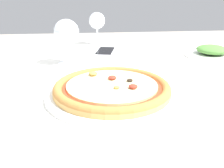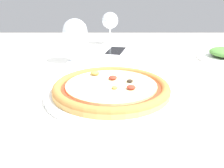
{
  "view_description": "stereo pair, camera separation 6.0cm",
  "coord_description": "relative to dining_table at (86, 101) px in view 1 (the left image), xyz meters",
  "views": [
    {
      "loc": [
        0.01,
        -0.67,
        0.95
      ],
      "look_at": [
        0.06,
        -0.12,
        0.74
      ],
      "focal_mm": 40.0,
      "sensor_mm": 36.0,
      "label": 1
    },
    {
      "loc": [
        0.07,
        -0.68,
        0.95
      ],
      "look_at": [
        0.06,
        -0.12,
        0.74
      ],
      "focal_mm": 40.0,
      "sensor_mm": 36.0,
      "label": 2
    }
  ],
  "objects": [
    {
      "name": "wine_glass_far_right",
      "position": [
        0.06,
        0.47,
        0.17
      ],
      "size": [
        0.07,
        0.07,
        0.14
      ],
      "color": "silver",
      "rests_on": "dining_table"
    },
    {
      "name": "pizza_plate",
      "position": [
        0.06,
        -0.12,
        0.08
      ],
      "size": [
        0.32,
        0.32,
        0.04
      ],
      "color": "white",
      "rests_on": "dining_table"
    },
    {
      "name": "side_plate",
      "position": [
        0.48,
        0.21,
        0.08
      ],
      "size": [
        0.2,
        0.2,
        0.04
      ],
      "color": "white",
      "rests_on": "dining_table"
    },
    {
      "name": "cell_phone",
      "position": [
        0.08,
        0.3,
        0.07
      ],
      "size": [
        0.1,
        0.16,
        0.01
      ],
      "color": "white",
      "rests_on": "dining_table"
    },
    {
      "name": "wine_glass_far_left",
      "position": [
        -0.06,
        0.16,
        0.17
      ],
      "size": [
        0.08,
        0.08,
        0.15
      ],
      "color": "silver",
      "rests_on": "dining_table"
    },
    {
      "name": "dining_table",
      "position": [
        0.0,
        0.0,
        0.0
      ],
      "size": [
        1.42,
        1.2,
        0.71
      ],
      "color": "brown",
      "rests_on": "ground_plane"
    }
  ]
}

